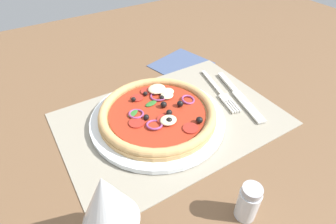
# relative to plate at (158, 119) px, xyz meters

# --- Properties ---
(ground_plane) EXTENTS (1.90, 1.40, 0.02)m
(ground_plane) POSITION_rel_plate_xyz_m (-0.03, 0.01, -0.02)
(ground_plane) COLOR brown
(placemat) EXTENTS (0.46, 0.32, 0.00)m
(placemat) POSITION_rel_plate_xyz_m (-0.03, 0.01, -0.01)
(placemat) COLOR gray
(placemat) RESTS_ON ground_plane
(plate) EXTENTS (0.28, 0.28, 0.01)m
(plate) POSITION_rel_plate_xyz_m (0.00, 0.00, 0.00)
(plate) COLOR white
(plate) RESTS_ON placemat
(pizza) EXTENTS (0.24, 0.24, 0.03)m
(pizza) POSITION_rel_plate_xyz_m (-0.00, -0.00, 0.02)
(pizza) COLOR tan
(pizza) RESTS_ON plate
(fork) EXTENTS (0.06, 0.18, 0.00)m
(fork) POSITION_rel_plate_xyz_m (-0.18, -0.01, -0.00)
(fork) COLOR silver
(fork) RESTS_ON placemat
(knife) EXTENTS (0.06, 0.20, 0.01)m
(knife) POSITION_rel_plate_xyz_m (-0.21, 0.03, -0.00)
(knife) COLOR silver
(knife) RESTS_ON placemat
(wine_glass) EXTENTS (0.07, 0.07, 0.15)m
(wine_glass) POSITION_rel_plate_xyz_m (0.17, 0.19, 0.09)
(wine_glass) COLOR silver
(wine_glass) RESTS_ON ground_plane
(napkin) EXTENTS (0.17, 0.16, 0.00)m
(napkin) POSITION_rel_plate_xyz_m (-0.18, -0.17, -0.01)
(napkin) COLOR #425175
(napkin) RESTS_ON ground_plane
(pepper_shaker) EXTENTS (0.03, 0.03, 0.07)m
(pepper_shaker) POSITION_rel_plate_xyz_m (-0.01, 0.25, 0.02)
(pepper_shaker) COLOR silver
(pepper_shaker) RESTS_ON ground_plane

